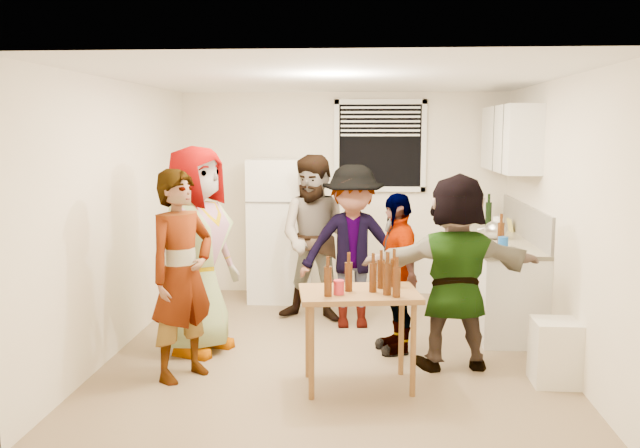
# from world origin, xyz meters

# --- Properties ---
(room) EXTENTS (4.00, 4.50, 2.50)m
(room) POSITION_xyz_m (0.00, 0.00, 0.00)
(room) COLOR white
(room) RESTS_ON ground
(window) EXTENTS (1.12, 0.10, 1.06)m
(window) POSITION_xyz_m (0.45, 2.21, 1.85)
(window) COLOR white
(window) RESTS_ON room
(refrigerator) EXTENTS (0.70, 0.70, 1.70)m
(refrigerator) POSITION_xyz_m (-0.75, 1.88, 0.85)
(refrigerator) COLOR white
(refrigerator) RESTS_ON ground
(counter_lower) EXTENTS (0.60, 2.20, 0.86)m
(counter_lower) POSITION_xyz_m (1.70, 1.15, 0.43)
(counter_lower) COLOR white
(counter_lower) RESTS_ON ground
(countertop) EXTENTS (0.64, 2.22, 0.04)m
(countertop) POSITION_xyz_m (1.70, 1.15, 0.88)
(countertop) COLOR #BBB194
(countertop) RESTS_ON counter_lower
(backsplash) EXTENTS (0.03, 2.20, 0.36)m
(backsplash) POSITION_xyz_m (1.99, 1.15, 1.08)
(backsplash) COLOR beige
(backsplash) RESTS_ON countertop
(upper_cabinets) EXTENTS (0.34, 1.60, 0.70)m
(upper_cabinets) POSITION_xyz_m (1.83, 1.35, 1.95)
(upper_cabinets) COLOR white
(upper_cabinets) RESTS_ON room
(kettle) EXTENTS (0.31, 0.28, 0.21)m
(kettle) POSITION_xyz_m (1.65, 1.02, 0.90)
(kettle) COLOR silver
(kettle) RESTS_ON countertop
(paper_towel) EXTENTS (0.11, 0.11, 0.24)m
(paper_towel) POSITION_xyz_m (1.68, 1.04, 0.90)
(paper_towel) COLOR white
(paper_towel) RESTS_ON countertop
(wine_bottle) EXTENTS (0.07, 0.07, 0.29)m
(wine_bottle) POSITION_xyz_m (1.75, 2.01, 0.90)
(wine_bottle) COLOR black
(wine_bottle) RESTS_ON countertop
(beer_bottle_counter) EXTENTS (0.07, 0.07, 0.25)m
(beer_bottle_counter) POSITION_xyz_m (1.60, 0.48, 0.90)
(beer_bottle_counter) COLOR #47230C
(beer_bottle_counter) RESTS_ON countertop
(blue_cup) EXTENTS (0.10, 0.10, 0.13)m
(blue_cup) POSITION_xyz_m (1.60, 0.35, 0.90)
(blue_cup) COLOR #164EAB
(blue_cup) RESTS_ON countertop
(picture_frame) EXTENTS (0.02, 0.17, 0.14)m
(picture_frame) POSITION_xyz_m (1.92, 1.59, 0.97)
(picture_frame) COLOR #EFDC5F
(picture_frame) RESTS_ON countertop
(trash_bin) EXTENTS (0.36, 0.36, 0.53)m
(trash_bin) POSITION_xyz_m (1.82, -0.75, 0.25)
(trash_bin) COLOR white
(trash_bin) RESTS_ON ground
(serving_table) EXTENTS (1.00, 0.74, 0.78)m
(serving_table) POSITION_xyz_m (0.24, -0.91, 0.00)
(serving_table) COLOR brown
(serving_table) RESTS_ON ground
(beer_bottle_table) EXTENTS (0.06, 0.06, 0.25)m
(beer_bottle_table) POSITION_xyz_m (0.46, -1.01, 0.78)
(beer_bottle_table) COLOR #47230C
(beer_bottle_table) RESTS_ON serving_table
(red_cup) EXTENTS (0.08, 0.08, 0.11)m
(red_cup) POSITION_xyz_m (0.08, -1.03, 0.78)
(red_cup) COLOR red
(red_cup) RESTS_ON serving_table
(guest_grey) EXTENTS (2.12, 1.63, 0.61)m
(guest_grey) POSITION_xyz_m (-1.25, -0.13, 0.00)
(guest_grey) COLOR gray
(guest_grey) RESTS_ON ground
(guest_stripe) EXTENTS (1.79, 1.51, 0.42)m
(guest_stripe) POSITION_xyz_m (-1.21, -0.80, 0.00)
(guest_stripe) COLOR #141933
(guest_stripe) RESTS_ON ground
(guest_back_left) EXTENTS (1.15, 1.90, 0.68)m
(guest_back_left) POSITION_xyz_m (-0.23, 0.98, 0.00)
(guest_back_left) COLOR brown
(guest_back_left) RESTS_ON ground
(guest_back_right) EXTENTS (1.24, 1.78, 0.63)m
(guest_back_right) POSITION_xyz_m (0.16, 0.77, 0.00)
(guest_back_right) COLOR #3C3C40
(guest_back_right) RESTS_ON ground
(guest_black) EXTENTS (1.65, 1.22, 0.36)m
(guest_black) POSITION_xyz_m (0.58, -0.00, 0.00)
(guest_black) COLOR black
(guest_black) RESTS_ON ground
(guest_orange) EXTENTS (1.80, 1.90, 0.50)m
(guest_orange) POSITION_xyz_m (1.05, -0.41, 0.00)
(guest_orange) COLOR #EF935B
(guest_orange) RESTS_ON ground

